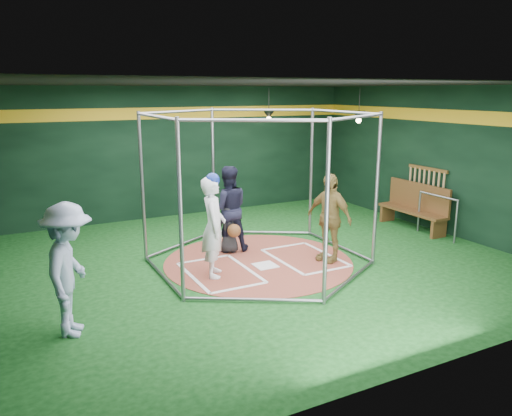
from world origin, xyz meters
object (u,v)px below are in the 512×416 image
visitor_leopard (329,218)px  umpire (228,209)px  batter_figure (213,226)px  dugout_bench (415,206)px

visitor_leopard → umpire: 2.16m
umpire → batter_figure: bearing=71.3°
visitor_leopard → dugout_bench: (3.34, 1.01, -0.32)m
batter_figure → umpire: 1.52m
batter_figure → visitor_leopard: bearing=-6.5°
visitor_leopard → dugout_bench: bearing=88.9°
batter_figure → visitor_leopard: (2.39, -0.27, -0.07)m
batter_figure → dugout_bench: bearing=7.4°
batter_figure → umpire: batter_figure is taller
batter_figure → dugout_bench: (5.73, 0.74, -0.39)m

